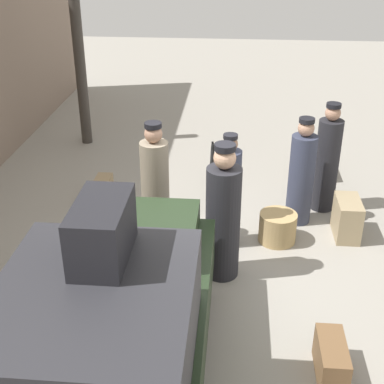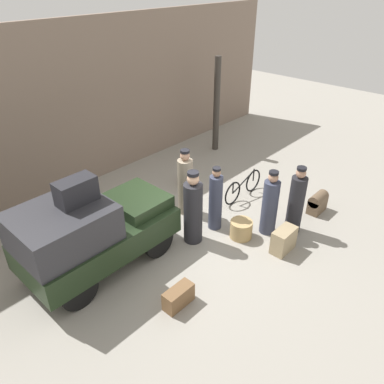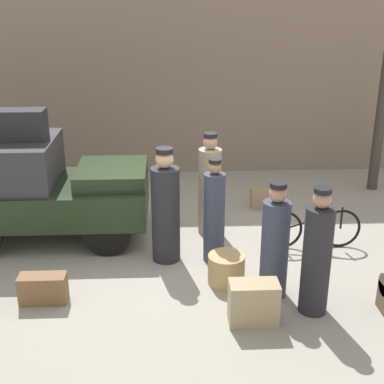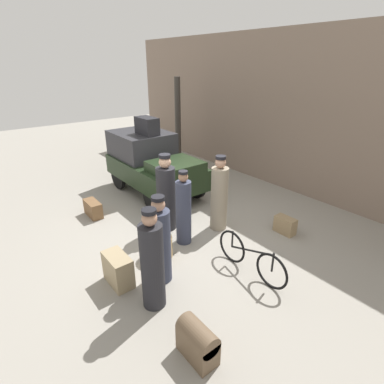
% 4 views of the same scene
% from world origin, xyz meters
% --- Properties ---
extents(ground_plane, '(30.00, 30.00, 0.00)m').
position_xyz_m(ground_plane, '(0.00, 0.00, 0.00)').
color(ground_plane, gray).
extents(canopy_pillar_right, '(0.21, 0.21, 3.16)m').
position_xyz_m(canopy_pillar_right, '(4.13, 2.71, 1.58)').
color(canopy_pillar_right, '#38332D').
rests_on(canopy_pillar_right, ground).
extents(truck, '(3.22, 1.61, 1.71)m').
position_xyz_m(truck, '(-2.33, 0.67, 0.93)').
color(truck, black).
rests_on(truck, ground).
extents(bicycle, '(1.61, 0.04, 0.70)m').
position_xyz_m(bicycle, '(2.12, 0.05, 0.34)').
color(bicycle, black).
rests_on(bicycle, ground).
extents(wicker_basket, '(0.53, 0.53, 0.43)m').
position_xyz_m(wicker_basket, '(0.63, -0.98, 0.22)').
color(wicker_basket, tan).
rests_on(wicker_basket, ground).
extents(porter_carrying_trunk, '(0.39, 0.39, 1.77)m').
position_xyz_m(porter_carrying_trunk, '(0.53, 0.73, 0.81)').
color(porter_carrying_trunk, gray).
rests_on(porter_carrying_trunk, ground).
extents(porter_standing_middle, '(0.32, 0.32, 1.64)m').
position_xyz_m(porter_standing_middle, '(0.51, -0.27, 0.76)').
color(porter_standing_middle, '#33384C').
rests_on(porter_standing_middle, ground).
extents(conductor_in_dark_uniform, '(0.38, 0.38, 1.64)m').
position_xyz_m(conductor_in_dark_uniform, '(1.24, -1.32, 0.75)').
color(conductor_in_dark_uniform, '#33384C').
rests_on(conductor_in_dark_uniform, ground).
extents(porter_with_bicycle, '(0.43, 0.43, 1.80)m').
position_xyz_m(porter_with_bicycle, '(-0.22, -0.22, 0.82)').
color(porter_with_bicycle, '#232328').
rests_on(porter_with_bicycle, ground).
extents(porter_lifting_near_truck, '(0.37, 0.37, 1.72)m').
position_xyz_m(porter_lifting_near_truck, '(1.69, -1.74, 0.79)').
color(porter_lifting_near_truck, '#232328').
rests_on(porter_lifting_near_truck, ground).
extents(trunk_umber_medium, '(0.62, 0.33, 0.57)m').
position_xyz_m(trunk_umber_medium, '(0.87, -1.98, 0.28)').
color(trunk_umber_medium, '#9E8966').
rests_on(trunk_umber_medium, ground).
extents(suitcase_tan_flat, '(0.48, 0.25, 0.38)m').
position_xyz_m(suitcase_tan_flat, '(1.65, 1.77, 0.19)').
color(suitcase_tan_flat, '#937A56').
rests_on(suitcase_tan_flat, ground).
extents(trunk_wicker_pale, '(0.57, 0.31, 0.54)m').
position_xyz_m(trunk_wicker_pale, '(2.86, -1.80, 0.28)').
color(trunk_wicker_pale, brown).
rests_on(trunk_wicker_pale, ground).
extents(trunk_large_brown, '(0.63, 0.27, 0.40)m').
position_xyz_m(trunk_large_brown, '(-1.87, -1.37, 0.20)').
color(trunk_large_brown, brown).
rests_on(trunk_large_brown, ground).
extents(trunk_on_truck_roof, '(0.75, 0.40, 0.48)m').
position_xyz_m(trunk_on_truck_roof, '(-2.47, 0.67, 1.95)').
color(trunk_on_truck_roof, '#232328').
rests_on(trunk_on_truck_roof, truck).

